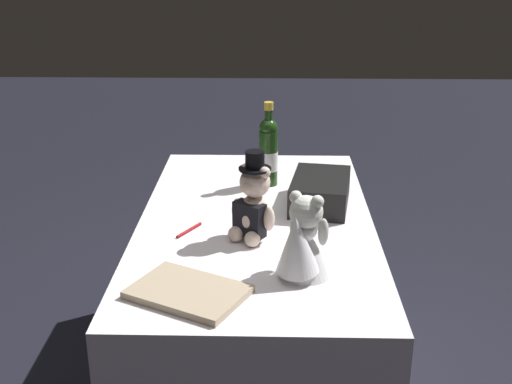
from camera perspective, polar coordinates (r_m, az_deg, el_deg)
reception_table at (r=2.42m, az=-0.00°, el=-10.01°), size 1.43×0.80×0.70m
teddy_bear_groom at (r=2.08m, az=-0.18°, el=-1.18°), size 0.16×0.15×0.29m
teddy_bear_bride at (r=1.86m, az=4.08°, el=-4.30°), size 0.22×0.20×0.25m
champagne_bottle at (r=2.54m, az=1.08°, el=3.61°), size 0.07×0.07×0.33m
signing_pen at (r=2.18m, az=-5.74°, el=-3.26°), size 0.12×0.08×0.01m
gift_case_black at (r=2.37m, az=5.60°, el=0.05°), size 0.34×0.24×0.11m
guestbook at (r=1.80m, az=-5.90°, el=-8.63°), size 0.32×0.36×0.02m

